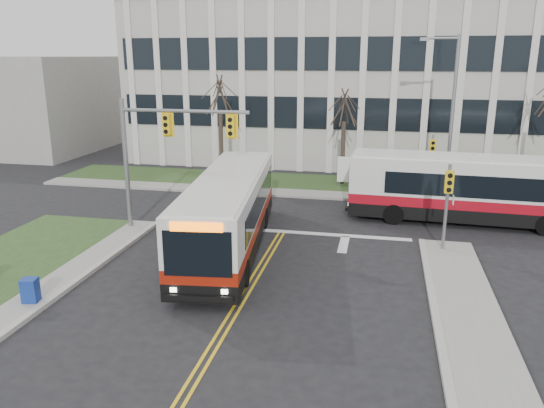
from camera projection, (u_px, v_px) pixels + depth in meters
The scene contains 15 objects.
ground at pixel (236, 309), 17.50m from camera, with size 120.00×120.00×0.00m, color black.
sidewalk_cross at pixel (389, 198), 30.81m from camera, with size 44.00×1.60×0.14m, color #9E9B93.
building_lawn at pixel (389, 187), 33.45m from camera, with size 44.00×5.00×0.12m, color #2A481F.
office_building at pixel (393, 82), 43.15m from camera, with size 40.00×16.00×12.00m, color #B8B5AA.
building_annex at pixel (27, 104), 46.06m from camera, with size 12.00×12.00×8.00m, color #9E9B93.
mast_arm_signal at pixel (158, 142), 24.21m from camera, with size 6.11×0.38×6.20m.
signal_pole_near at pixel (448, 196), 21.90m from camera, with size 0.34×0.39×3.80m.
signal_pole_far at pixel (432, 158), 29.91m from camera, with size 0.34×0.39×3.80m.
streetlight at pixel (450, 109), 29.77m from camera, with size 2.15×0.25×9.20m.
directory_sign at pixel (349, 170), 33.17m from camera, with size 1.50×0.12×2.00m.
tree_left at pixel (220, 97), 34.15m from camera, with size 1.80×1.80×7.70m.
tree_mid at pixel (344, 109), 32.93m from camera, with size 1.80×1.80×6.82m.
bus_main at pixel (229, 214), 22.57m from camera, with size 2.57×11.86×3.16m, color silver, non-canonical shape.
bus_cross at pixel (476, 191), 26.10m from camera, with size 2.66×12.26×3.27m, color silver, non-canonical shape.
newspaper_box_blue at pixel (30, 292), 17.68m from camera, with size 0.50×0.45×0.95m, color navy.
Camera 1 is at (4.43, -15.32, 8.09)m, focal length 35.00 mm.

